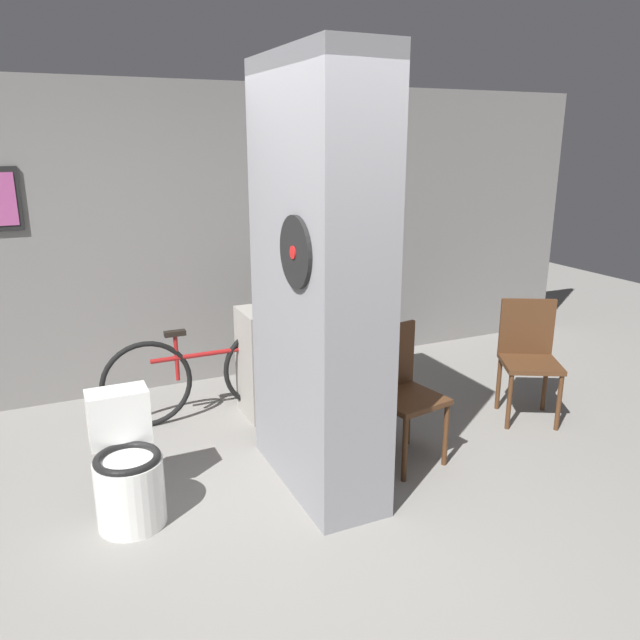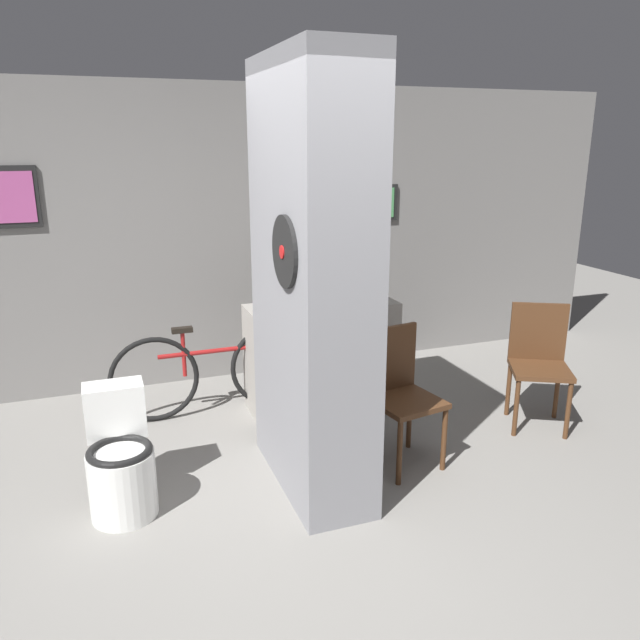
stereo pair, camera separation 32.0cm
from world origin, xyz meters
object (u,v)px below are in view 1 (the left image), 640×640
Objects in this scene: toilet at (127,470)px; bottle_tall at (319,289)px; chair_by_doorway at (529,353)px; bicycle at (208,374)px; chair_near_pillar at (400,387)px.

bottle_tall is (1.70, 1.05, 0.67)m from toilet.
chair_by_doorway is 2.52m from bicycle.
chair_by_doorway reaches higher than toilet.
chair_near_pillar is 1.29m from chair_by_doorway.
chair_near_pillar is 1.18m from bottle_tall.
toilet is at bearing -124.01° from bicycle.
bicycle is at bearing -176.35° from chair_by_doorway.
bicycle is (-2.29, 1.04, -0.16)m from chair_by_doorway.
toilet is 2.10m from bottle_tall.
chair_near_pillar reaches higher than bicycle.
bicycle reaches higher than toilet.
chair_by_doorway is at bearing -24.38° from bicycle.
chair_near_pillar is at bearing -144.40° from chair_by_doorway.
bottle_tall is (-1.38, 0.91, 0.46)m from chair_by_doorway.
chair_near_pillar is at bearing -84.38° from bottle_tall.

